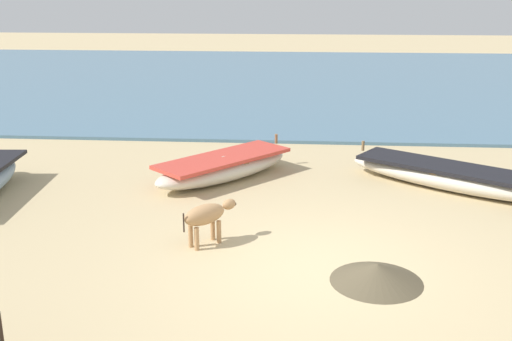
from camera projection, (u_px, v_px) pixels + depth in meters
name	position (u px, v px, depth m)	size (l,w,h in m)	color
ground	(317.00, 268.00, 8.38)	(80.00, 80.00, 0.00)	tan
sea_water	(309.00, 80.00, 24.34)	(60.00, 20.00, 0.08)	slate
fishing_boat_3	(457.00, 177.00, 11.48)	(4.09, 3.10, 0.64)	beige
fishing_boat_5	(224.00, 167.00, 12.09)	(2.86, 3.03, 0.67)	beige
calf_near_tan	(206.00, 216.00, 9.03)	(0.80, 0.80, 0.63)	tan
debris_pile_0	(377.00, 273.00, 7.97)	(1.21, 1.21, 0.25)	brown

